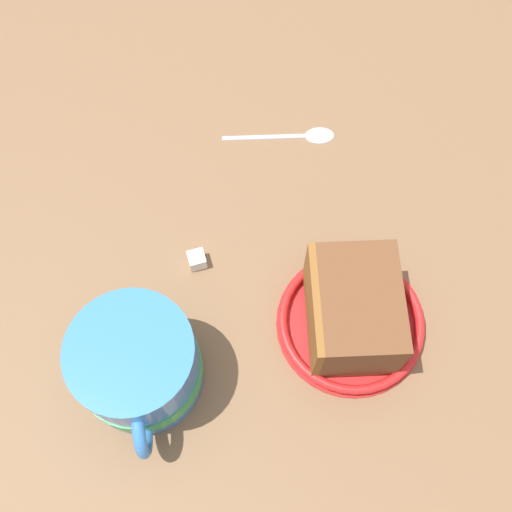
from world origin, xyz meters
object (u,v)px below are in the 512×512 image
at_px(small_plate, 351,322).
at_px(cake_slice, 353,310).
at_px(teaspoon, 303,134).
at_px(sugar_cube, 197,260).
at_px(tea_mug, 138,366).

bearing_deg(small_plate, cake_slice, -9.06).
bearing_deg(teaspoon, sugar_cube, 42.71).
bearing_deg(sugar_cube, small_plate, 145.12).
distance_m(teaspoon, sugar_cube, 0.17).
bearing_deg(tea_mug, sugar_cube, -121.80).
xyz_separation_m(cake_slice, tea_mug, (0.18, 0.01, 0.00)).
xyz_separation_m(cake_slice, sugar_cube, (0.12, -0.09, -0.03)).
distance_m(tea_mug, teaspoon, 0.29).
bearing_deg(sugar_cube, teaspoon, -137.29).
relative_size(cake_slice, tea_mug, 0.85).
height_order(tea_mug, sugar_cube, tea_mug).
height_order(tea_mug, teaspoon, tea_mug).
bearing_deg(small_plate, teaspoon, -91.30).
bearing_deg(small_plate, tea_mug, 3.54).
relative_size(small_plate, teaspoon, 1.14).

